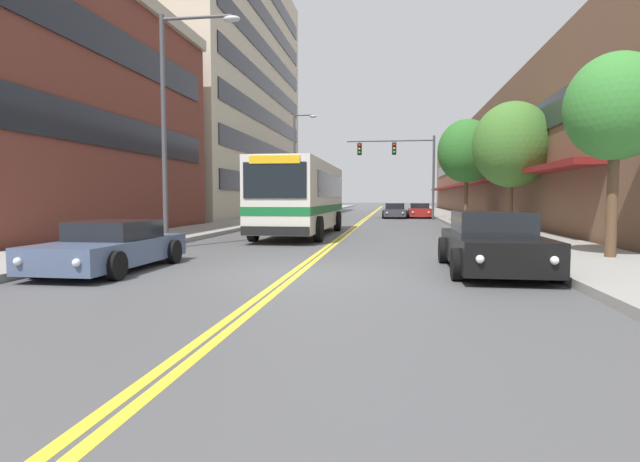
% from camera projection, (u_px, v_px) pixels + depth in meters
% --- Properties ---
extents(ground_plane, '(240.00, 240.00, 0.00)m').
position_uv_depth(ground_plane, '(370.00, 215.00, 47.80)').
color(ground_plane, '#4C4C4F').
extents(sidewalk_left, '(3.32, 106.00, 0.18)m').
position_uv_depth(sidewalk_left, '(297.00, 214.00, 48.83)').
color(sidewalk_left, gray).
rests_on(sidewalk_left, ground_plane).
extents(sidewalk_right, '(3.32, 106.00, 0.18)m').
position_uv_depth(sidewalk_right, '(447.00, 215.00, 46.76)').
color(sidewalk_right, gray).
rests_on(sidewalk_right, ground_plane).
extents(centre_line, '(0.34, 106.00, 0.01)m').
position_uv_depth(centre_line, '(370.00, 215.00, 47.80)').
color(centre_line, yellow).
rests_on(centre_line, ground_plane).
extents(brick_storefront_left, '(9.24, 16.91, 10.95)m').
position_uv_depth(brick_storefront_left, '(36.00, 112.00, 22.06)').
color(brick_storefront_left, brown).
rests_on(brick_storefront_left, ground_plane).
extents(office_tower_left, '(12.08, 28.63, 23.38)m').
position_uv_depth(office_tower_left, '(205.00, 88.00, 45.67)').
color(office_tower_left, beige).
rests_on(office_tower_left, ground_plane).
extents(storefront_row_right, '(9.10, 68.00, 8.82)m').
position_uv_depth(storefront_row_right, '(513.00, 168.00, 45.62)').
color(storefront_row_right, brown).
rests_on(storefront_row_right, ground_plane).
extents(city_bus, '(2.86, 10.83, 3.22)m').
position_uv_depth(city_bus, '(303.00, 195.00, 22.74)').
color(city_bus, silver).
rests_on(city_bus, ground_plane).
extents(car_beige_parked_left_near, '(2.03, 4.53, 1.16)m').
position_uv_depth(car_beige_parked_left_near, '(300.00, 214.00, 35.72)').
color(car_beige_parked_left_near, '#BCAD89').
rests_on(car_beige_parked_left_near, ground_plane).
extents(car_slate_blue_parked_left_mid, '(2.02, 4.50, 1.15)m').
position_uv_depth(car_slate_blue_parked_left_mid, '(112.00, 247.00, 11.68)').
color(car_slate_blue_parked_left_mid, '#475675').
rests_on(car_slate_blue_parked_left_mid, ground_plane).
extents(car_champagne_parked_left_far, '(2.05, 4.90, 1.26)m').
position_uv_depth(car_champagne_parked_left_far, '(320.00, 210.00, 44.22)').
color(car_champagne_parked_left_far, beige).
rests_on(car_champagne_parked_left_far, ground_plane).
extents(car_black_parked_right_foreground, '(2.14, 4.65, 1.38)m').
position_uv_depth(car_black_parked_right_foreground, '(492.00, 244.00, 11.44)').
color(car_black_parked_right_foreground, black).
rests_on(car_black_parked_right_foreground, ground_plane).
extents(car_red_parked_right_mid, '(2.02, 4.40, 1.23)m').
position_uv_depth(car_red_parked_right_mid, '(419.00, 211.00, 41.74)').
color(car_red_parked_right_mid, maroon).
rests_on(car_red_parked_right_mid, ground_plane).
extents(car_dark_grey_moving_lead, '(2.03, 4.47, 1.24)m').
position_uv_depth(car_dark_grey_moving_lead, '(395.00, 211.00, 41.51)').
color(car_dark_grey_moving_lead, '#38383D').
rests_on(car_dark_grey_moving_lead, ground_plane).
extents(traffic_signal_mast, '(6.75, 0.38, 6.41)m').
position_uv_depth(traffic_signal_mast, '(403.00, 160.00, 38.29)').
color(traffic_signal_mast, '#47474C').
rests_on(traffic_signal_mast, ground_plane).
extents(street_lamp_left_near, '(2.71, 0.28, 7.59)m').
position_uv_depth(street_lamp_left_near, '(175.00, 109.00, 16.22)').
color(street_lamp_left_near, '#47474C').
rests_on(street_lamp_left_near, ground_plane).
extents(street_lamp_left_far, '(1.81, 0.28, 8.06)m').
position_uv_depth(street_lamp_left_far, '(297.00, 158.00, 37.86)').
color(street_lamp_left_far, '#47474C').
rests_on(street_lamp_left_far, ground_plane).
extents(street_tree_right_near, '(2.45, 2.45, 5.14)m').
position_uv_depth(street_tree_right_near, '(616.00, 108.00, 12.52)').
color(street_tree_right_near, brown).
rests_on(street_tree_right_near, sidewalk_right).
extents(street_tree_right_mid, '(3.74, 3.74, 6.12)m').
position_uv_depth(street_tree_right_mid, '(512.00, 145.00, 24.00)').
color(street_tree_right_mid, brown).
rests_on(street_tree_right_mid, sidewalk_right).
extents(street_tree_right_far, '(3.74, 3.74, 6.60)m').
position_uv_depth(street_tree_right_far, '(467.00, 151.00, 32.42)').
color(street_tree_right_far, brown).
rests_on(street_tree_right_far, sidewalk_right).
extents(fire_hydrant, '(0.31, 0.23, 0.84)m').
position_uv_depth(fire_hydrant, '(477.00, 222.00, 22.61)').
color(fire_hydrant, red).
rests_on(fire_hydrant, sidewalk_right).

